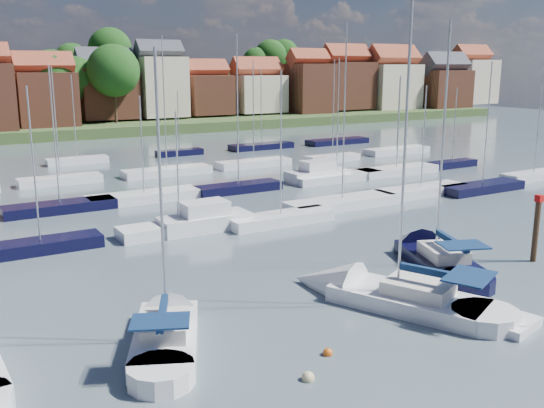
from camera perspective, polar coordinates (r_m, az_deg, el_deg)
ground at (r=66.49m, az=-9.31°, el=2.13°), size 260.00×260.00×0.00m
sailboat_left at (r=29.04m, az=-9.80°, el=-11.50°), size 6.76×10.54×14.11m
sailboat_centre at (r=33.06m, az=10.02°, el=-8.42°), size 8.16×12.67×16.84m
sailboat_navy at (r=40.19m, az=14.60°, el=-4.75°), size 7.06×11.93×16.08m
tender at (r=31.52m, az=22.21°, el=-10.57°), size 2.88×1.85×0.57m
timber_piling at (r=42.12m, az=23.49°, el=-3.33°), size 0.40×0.40×6.60m
buoy_b at (r=25.23m, az=3.41°, el=-16.21°), size 0.52×0.52×0.52m
buoy_c at (r=27.20m, az=5.27°, el=-13.96°), size 0.43×0.43×0.43m
buoy_d at (r=31.95m, az=19.52°, el=-10.45°), size 0.51×0.51×0.51m
buoy_e at (r=41.74m, az=13.78°, el=-4.55°), size 0.44×0.44×0.44m
buoy_g at (r=34.68m, az=17.97°, el=-8.46°), size 0.47×0.47×0.47m
marina_field at (r=62.74m, az=-6.08°, el=1.99°), size 79.62×41.41×15.93m
far_shore_town at (r=155.95m, az=-21.35°, el=9.26°), size 212.46×90.00×22.27m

